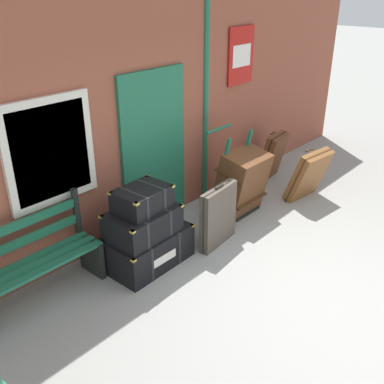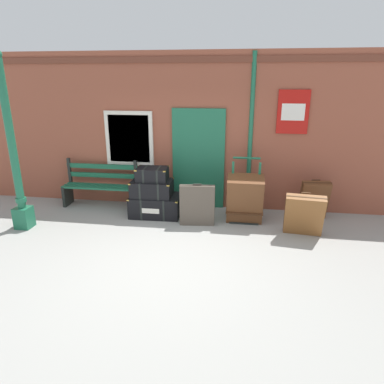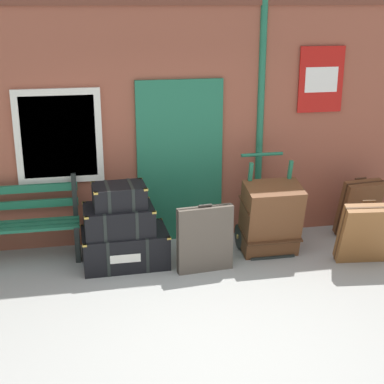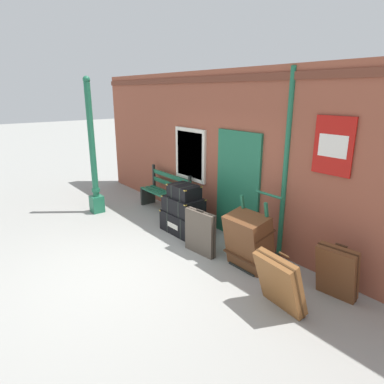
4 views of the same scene
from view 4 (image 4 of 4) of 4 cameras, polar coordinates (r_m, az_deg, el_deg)
ground_plane at (r=5.69m, az=-11.68°, el=-13.09°), size 60.00×60.00×0.00m
brick_facade at (r=6.60m, az=8.13°, el=6.07°), size 10.40×0.35×3.20m
lamp_post at (r=8.15m, az=-16.33°, el=4.67°), size 0.28×0.28×3.12m
platform_bench at (r=8.09m, az=-4.43°, el=-0.26°), size 1.60×0.43×1.01m
steamer_trunk_base at (r=6.94m, az=-0.99°, el=-5.18°), size 1.03×0.67×0.43m
steamer_trunk_middle at (r=6.85m, az=-1.46°, el=-2.19°), size 0.83×0.57×0.33m
steamer_trunk_top at (r=6.75m, az=-1.34°, el=0.11°), size 0.63×0.48×0.27m
porters_trolley at (r=5.78m, az=10.68°, el=-9.51°), size 0.71×0.61×1.20m
large_brown_trunk at (r=5.57m, az=9.57°, el=-8.15°), size 0.70×0.61×0.95m
suitcase_oxblood at (r=4.68m, az=14.63°, el=-14.65°), size 0.70×0.49×0.80m
suitcase_tan at (r=6.01m, az=1.38°, el=-6.85°), size 0.67×0.19×0.83m
suitcase_caramel at (r=5.17m, az=23.33°, el=-12.37°), size 0.57×0.41×0.81m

